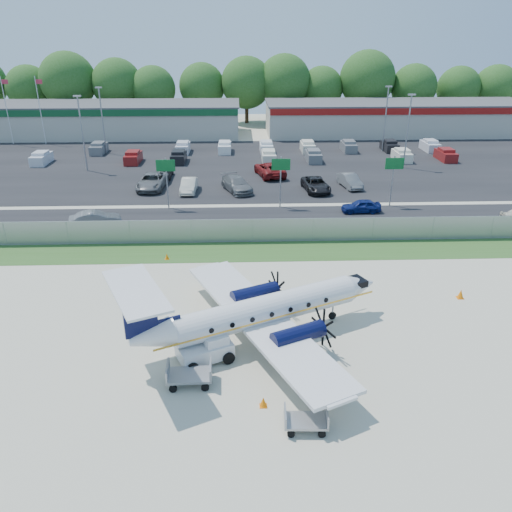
{
  "coord_description": "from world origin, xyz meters",
  "views": [
    {
      "loc": [
        -1.09,
        -24.12,
        15.82
      ],
      "look_at": [
        0.0,
        6.0,
        2.3
      ],
      "focal_mm": 35.0,
      "sensor_mm": 36.0,
      "label": 1
    }
  ],
  "objects_px": {
    "aircraft": "(261,311)",
    "baggage_cart_far": "(306,420)",
    "pushback_tug": "(207,348)",
    "baggage_cart_near": "(189,375)"
  },
  "relations": [
    {
      "from": "pushback_tug",
      "to": "baggage_cart_far",
      "type": "height_order",
      "value": "pushback_tug"
    },
    {
      "from": "aircraft",
      "to": "baggage_cart_far",
      "type": "height_order",
      "value": "aircraft"
    },
    {
      "from": "aircraft",
      "to": "pushback_tug",
      "type": "relative_size",
      "value": 4.78
    },
    {
      "from": "aircraft",
      "to": "baggage_cart_far",
      "type": "distance_m",
      "value": 7.32
    },
    {
      "from": "aircraft",
      "to": "pushback_tug",
      "type": "distance_m",
      "value": 3.61
    },
    {
      "from": "baggage_cart_far",
      "to": "aircraft",
      "type": "bearing_deg",
      "value": 102.98
    },
    {
      "from": "pushback_tug",
      "to": "baggage_cart_near",
      "type": "distance_m",
      "value": 2.14
    },
    {
      "from": "pushback_tug",
      "to": "baggage_cart_far",
      "type": "bearing_deg",
      "value": -49.06
    },
    {
      "from": "baggage_cart_near",
      "to": "baggage_cart_far",
      "type": "bearing_deg",
      "value": -31.57
    },
    {
      "from": "baggage_cart_near",
      "to": "pushback_tug",
      "type": "bearing_deg",
      "value": 69.67
    }
  ]
}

